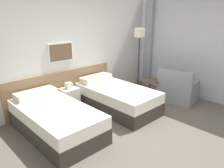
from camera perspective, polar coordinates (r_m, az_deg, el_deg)
ground_plane at (r=4.29m, az=8.17°, el=-12.92°), size 16.00×16.00×0.00m
wall_headboard at (r=5.41m, az=-10.48°, el=8.23°), size 10.00×0.10×2.70m
wall_window at (r=6.02m, az=24.77°, el=8.28°), size 0.21×4.72×2.70m
bed_near_door at (r=4.31m, az=-14.58°, el=-9.01°), size 1.03×1.99×0.66m
bed_near_window at (r=5.20m, az=1.13°, el=-3.59°), size 1.03×1.99×0.66m
nightstand at (r=5.28m, az=-11.01°, el=-3.66°), size 0.38×0.37×0.66m
floor_lamp at (r=6.23m, az=7.18°, el=11.35°), size 0.24×0.24×1.80m
side_table at (r=5.83m, az=9.81°, el=-0.44°), size 0.51×0.51×0.52m
armchair at (r=5.91m, az=16.71°, el=-1.71°), size 0.88×0.99×0.87m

